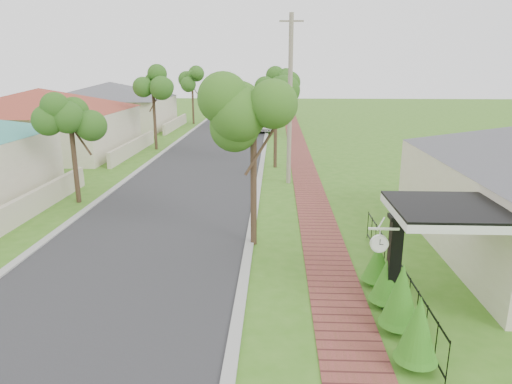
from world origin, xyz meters
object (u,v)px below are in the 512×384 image
(parked_car_red, at_px, (249,126))
(station_clock, at_px, (380,242))
(near_tree, at_px, (254,116))
(utility_pole, at_px, (290,101))
(parked_car_white, at_px, (264,123))
(porch_post, at_px, (394,268))

(parked_car_red, xyz_separation_m, station_clock, (5.06, -31.88, 1.23))
(near_tree, relative_size, utility_pole, 0.65)
(parked_car_white, distance_m, near_tree, 29.53)
(parked_car_red, relative_size, station_clock, 5.78)
(porch_post, height_order, parked_car_white, porch_post)
(parked_car_red, distance_m, near_tree, 27.56)
(porch_post, xyz_separation_m, parked_car_white, (-4.15, 33.53, -0.38))
(parked_car_red, distance_m, station_clock, 32.30)
(parked_car_red, height_order, near_tree, near_tree)
(parked_car_white, height_order, utility_pole, utility_pole)
(parked_car_red, height_order, station_clock, station_clock)
(near_tree, bearing_deg, porch_post, -48.49)
(porch_post, distance_m, station_clock, 1.05)
(parked_car_red, bearing_deg, utility_pole, -78.98)
(utility_pole, distance_m, station_clock, 13.78)
(utility_pole, height_order, station_clock, utility_pole)
(parked_car_white, bearing_deg, porch_post, -82.02)
(porch_post, height_order, station_clock, porch_post)
(porch_post, distance_m, utility_pole, 13.64)
(near_tree, bearing_deg, station_clock, -54.92)
(parked_car_white, distance_m, station_clock, 34.15)
(parked_car_red, distance_m, utility_pole, 19.06)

